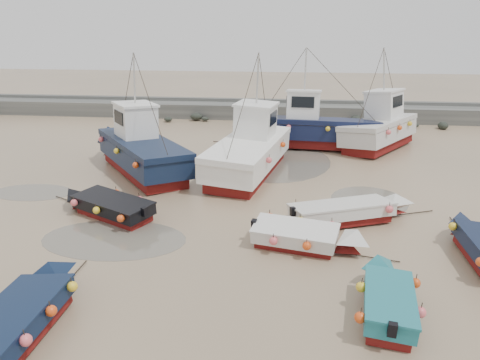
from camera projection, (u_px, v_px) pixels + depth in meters
The scene contains 16 objects.
ground at pixel (217, 226), 18.69m from camera, with size 120.00×120.00×0.00m, color tan.
seawall at pixel (260, 111), 39.16m from camera, with size 60.00×4.92×1.50m.
puddle_a at pixel (114, 239), 17.60m from camera, with size 5.51×5.51×0.01m, color #635C50.
puddle_b at pixel (369, 200), 21.37m from camera, with size 3.44×3.44×0.01m, color #635C50.
puddle_c at pixel (33, 192), 22.40m from camera, with size 3.88×3.88×0.01m, color #635C50.
puddle_d at pixel (274, 160), 27.60m from camera, with size 6.63×6.63×0.01m, color #635C50.
dinghy_1 at pixel (22, 313), 12.22m from camera, with size 2.19×6.12×1.43m.
dinghy_2 at pixel (388, 294), 13.01m from camera, with size 2.12×5.06×1.43m.
dinghy_3 at pixel (351, 210), 18.92m from camera, with size 6.24×3.33×1.43m.
dinghy_4 at pixel (108, 203), 19.59m from camera, with size 5.54×3.50×1.43m.
dinghy_5 at pixel (306, 234), 16.70m from camera, with size 5.18×2.32×1.43m.
cabin_boat_0 at pixel (138, 147), 25.19m from camera, with size 7.55×9.18×6.22m.
cabin_boat_1 at pixel (251, 148), 25.22m from camera, with size 4.49×11.34×6.22m.
cabin_boat_2 at pixel (309, 127), 30.04m from camera, with size 10.92×3.74×6.22m.
cabin_boat_3 at pixel (384, 126), 30.06m from camera, with size 6.29×8.43×6.22m.
person at pixel (143, 162), 27.16m from camera, with size 0.67×0.44×1.83m, color #151833.
Camera 1 is at (2.88, -16.88, 7.79)m, focal length 35.00 mm.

